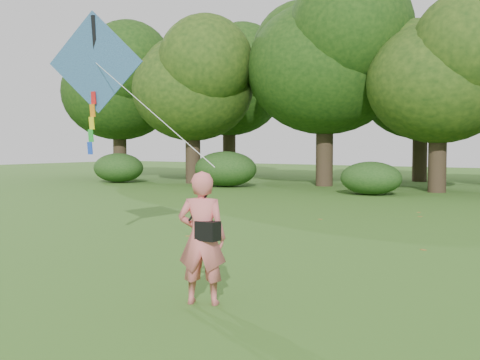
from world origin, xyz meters
The scene contains 6 objects.
ground centered at (0.00, 0.00, 0.00)m, with size 100.00×100.00×0.00m, color #265114.
man_kite_flyer centered at (0.45, -0.89, 0.90)m, with size 0.66×0.43×1.81m, color #DA6767.
crossbody_bag centered at (0.56, -0.92, 1.02)m, with size 0.43×0.20×0.71m.
flying_kite centered at (-3.97, 1.42, 3.77)m, with size 5.66×2.74×3.00m.
shrub_band centered at (-0.72, 17.60, 0.86)m, with size 39.15×3.22×1.88m.
fallen_leaves centered at (1.98, 5.53, 0.01)m, with size 9.13×15.03×0.01m.
Camera 1 is at (5.28, -7.35, 2.17)m, focal length 45.00 mm.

